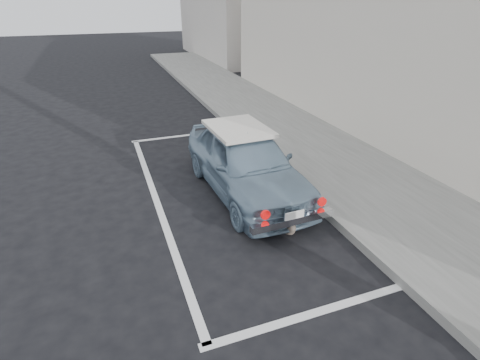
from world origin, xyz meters
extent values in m
plane|color=black|center=(0.00, 0.00, 0.00)|extent=(80.00, 80.00, 0.00)
cube|color=#61615D|center=(3.20, 2.00, 0.07)|extent=(2.80, 40.00, 0.15)
cube|color=black|center=(4.66, 4.00, 1.40)|extent=(0.10, 16.00, 2.40)
cube|color=silver|center=(0.50, -0.50, 0.00)|extent=(3.00, 0.12, 0.01)
cube|color=silver|center=(0.50, 6.50, 0.00)|extent=(3.00, 0.12, 0.01)
cube|color=silver|center=(-0.90, 3.00, 0.00)|extent=(0.12, 7.00, 0.01)
imported|color=#728DA2|center=(0.85, 2.81, 0.64)|extent=(1.67, 3.82, 1.28)
cube|color=beige|center=(0.84, 3.18, 1.21)|extent=(1.12, 1.47, 0.07)
cube|color=silver|center=(0.93, 0.98, 0.38)|extent=(1.44, 0.18, 0.12)
cube|color=white|center=(0.93, 0.93, 0.48)|extent=(0.33, 0.03, 0.17)
cylinder|color=red|center=(0.43, 0.93, 0.62)|extent=(0.15, 0.05, 0.15)
cylinder|color=red|center=(1.43, 0.97, 0.62)|extent=(0.15, 0.05, 0.15)
cylinder|color=red|center=(0.43, 0.93, 0.44)|extent=(0.12, 0.05, 0.12)
cylinder|color=red|center=(1.43, 0.97, 0.44)|extent=(0.12, 0.05, 0.12)
ellipsoid|color=#726657|center=(0.98, 1.20, 0.12)|extent=(0.29, 0.40, 0.22)
sphere|color=#726657|center=(0.95, 1.04, 0.20)|extent=(0.14, 0.14, 0.14)
cone|color=#726657|center=(0.91, 1.04, 0.27)|extent=(0.05, 0.05, 0.05)
cone|color=#726657|center=(0.99, 1.03, 0.27)|extent=(0.05, 0.05, 0.05)
cylinder|color=#726657|center=(1.06, 1.38, 0.04)|extent=(0.09, 0.24, 0.03)
camera|label=1|loc=(-1.59, -3.39, 3.56)|focal=28.00mm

